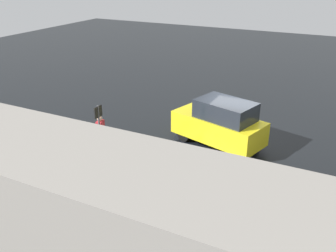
# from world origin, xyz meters

# --- Properties ---
(ground_plane) EXTENTS (60.00, 60.00, 0.00)m
(ground_plane) POSITION_xyz_m (0.00, 0.00, 0.00)
(ground_plane) COLOR black
(kerb_strip) EXTENTS (24.00, 3.20, 0.04)m
(kerb_strip) POSITION_xyz_m (0.00, 4.20, 0.02)
(kerb_strip) COLOR gray
(kerb_strip) RESTS_ON ground
(moving_hatchback) EXTENTS (4.22, 2.70, 2.06)m
(moving_hatchback) POSITION_xyz_m (0.55, 0.51, 1.03)
(moving_hatchback) COLOR yellow
(moving_hatchback) RESTS_ON ground
(fire_hydrant) EXTENTS (0.42, 0.31, 0.80)m
(fire_hydrant) POSITION_xyz_m (3.71, 3.13, 0.40)
(fire_hydrant) COLOR #197A2D
(fire_hydrant) RESTS_ON ground
(pedestrian) EXTENTS (0.31, 0.56, 1.62)m
(pedestrian) POSITION_xyz_m (4.68, 3.33, 0.96)
(pedestrian) COLOR #B2262D
(pedestrian) RESTS_ON ground
(metal_railing) EXTENTS (11.26, 0.04, 1.05)m
(metal_railing) POSITION_xyz_m (-0.86, 6.02, 0.75)
(metal_railing) COLOR #B7BABF
(metal_railing) RESTS_ON ground
(sign_post) EXTENTS (0.07, 0.44, 2.40)m
(sign_post) POSITION_xyz_m (4.14, 4.08, 1.58)
(sign_post) COLOR #4C4C51
(sign_post) RESTS_ON ground
(puddle_patch) EXTENTS (2.52, 2.52, 0.01)m
(puddle_patch) POSITION_xyz_m (1.41, 0.34, 0.00)
(puddle_patch) COLOR black
(puddle_patch) RESTS_ON ground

